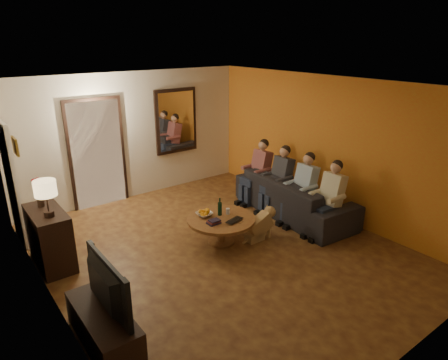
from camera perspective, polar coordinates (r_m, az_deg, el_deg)
floor at (r=6.52m, az=-0.52°, el=-9.99°), size 5.00×6.00×0.01m
ceiling at (r=5.69m, az=-0.60°, el=13.37°), size 5.00×6.00×0.01m
back_wall at (r=8.48m, az=-12.80°, el=6.13°), size 5.00×0.02×2.60m
front_wall at (r=4.18m, az=25.20°, el=-9.93°), size 5.00×0.02×2.60m
left_wall at (r=5.01m, az=-24.24°, el=-4.81°), size 0.02×6.00×2.60m
right_wall at (r=7.67m, az=14.67°, el=4.53°), size 0.02×6.00×2.60m
orange_accent at (r=7.66m, az=14.62°, el=4.52°), size 0.01×6.00×2.60m
kitchen_doorway at (r=8.24m, az=-17.65°, el=3.48°), size 1.00×0.06×2.10m
door_trim at (r=8.23m, az=-17.63°, el=3.47°), size 1.12×0.04×2.22m
fridge_glimpse at (r=8.37m, az=-15.96°, el=2.82°), size 0.45×0.03×1.70m
mirror_frame at (r=8.85m, az=-6.87°, el=8.36°), size 1.00×0.05×1.40m
mirror_glass at (r=8.83m, az=-6.77°, el=8.34°), size 0.86×0.02×1.26m
white_door at (r=7.25m, az=-28.04°, el=-0.41°), size 0.06×0.85×2.04m
framed_art at (r=6.07m, az=-27.68°, el=4.30°), size 0.03×0.28×0.24m
art_canvas at (r=6.07m, az=-27.54°, el=4.33°), size 0.01×0.22×0.18m
dresser at (r=6.48m, az=-23.62°, el=-7.60°), size 0.45×0.98×0.87m
table_lamp at (r=6.01m, az=-24.00°, el=-2.42°), size 0.30×0.30×0.54m
flower_vase at (r=6.43m, az=-24.91°, el=-1.62°), size 0.14×0.14×0.44m
tv_stand at (r=4.91m, az=-16.79°, el=-19.43°), size 0.45×1.22×0.41m
tv at (r=4.61m, az=-17.43°, el=-14.48°), size 1.07×0.14×0.61m
sofa at (r=7.73m, az=9.96°, el=-2.27°), size 2.61×1.21×0.74m
person_a at (r=7.04m, az=14.82°, el=-2.89°), size 0.60×0.40×1.20m
person_b at (r=7.39m, az=11.21°, el=-1.49°), size 0.60×0.40×1.20m
person_c at (r=7.77m, az=7.95°, el=-0.22°), size 0.60×0.40×1.20m
person_d at (r=8.18m, az=5.00°, el=0.93°), size 0.60×0.40×1.20m
dog at (r=6.75m, az=5.12°, el=-6.26°), size 0.56×0.25×0.56m
coffee_table at (r=6.64m, az=-0.42°, el=-7.18°), size 1.17×1.17×0.45m
bowl at (r=6.59m, az=-2.83°, el=-4.92°), size 0.26×0.26×0.06m
oranges at (r=6.57m, az=-2.84°, el=-4.38°), size 0.20×0.20×0.08m
wine_bottle at (r=6.58m, az=-0.60°, el=-3.79°), size 0.07×0.07×0.31m
wine_glass at (r=6.65m, az=0.56°, el=-4.49°), size 0.06×0.06×0.10m
book_stack at (r=6.33m, az=-1.49°, el=-5.96°), size 0.20×0.15×0.07m
laptop at (r=6.39m, az=1.80°, el=-5.94°), size 0.37×0.29×0.03m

